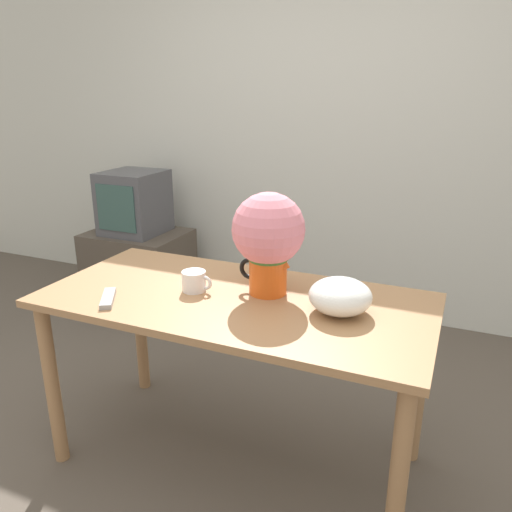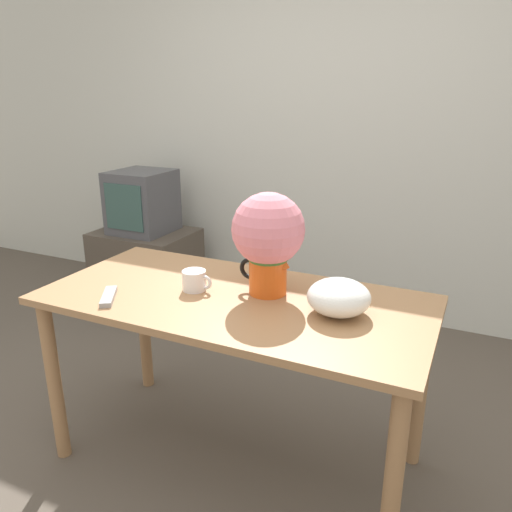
{
  "view_description": "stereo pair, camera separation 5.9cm",
  "coord_description": "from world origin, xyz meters",
  "px_view_note": "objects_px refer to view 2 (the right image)",
  "views": [
    {
      "loc": [
        0.93,
        -1.49,
        1.56
      ],
      "look_at": [
        0.18,
        0.25,
        0.93
      ],
      "focal_mm": 35.0,
      "sensor_mm": 36.0,
      "label": 1
    },
    {
      "loc": [
        0.98,
        -1.46,
        1.56
      ],
      "look_at": [
        0.18,
        0.25,
        0.93
      ],
      "focal_mm": 35.0,
      "sensor_mm": 36.0,
      "label": 2
    }
  ],
  "objects_px": {
    "coffee_mug": "(195,280)",
    "tv_set": "(142,202)",
    "flower_vase": "(268,237)",
    "white_bowl": "(339,297)"
  },
  "relations": [
    {
      "from": "flower_vase",
      "to": "tv_set",
      "type": "bearing_deg",
      "value": 141.99
    },
    {
      "from": "coffee_mug",
      "to": "white_bowl",
      "type": "bearing_deg",
      "value": 2.41
    },
    {
      "from": "flower_vase",
      "to": "coffee_mug",
      "type": "relative_size",
      "value": 3.15
    },
    {
      "from": "flower_vase",
      "to": "coffee_mug",
      "type": "bearing_deg",
      "value": -160.81
    },
    {
      "from": "white_bowl",
      "to": "tv_set",
      "type": "distance_m",
      "value": 2.26
    },
    {
      "from": "flower_vase",
      "to": "white_bowl",
      "type": "height_order",
      "value": "flower_vase"
    },
    {
      "from": "flower_vase",
      "to": "coffee_mug",
      "type": "height_order",
      "value": "flower_vase"
    },
    {
      "from": "coffee_mug",
      "to": "flower_vase",
      "type": "bearing_deg",
      "value": 19.19
    },
    {
      "from": "coffee_mug",
      "to": "white_bowl",
      "type": "height_order",
      "value": "white_bowl"
    },
    {
      "from": "coffee_mug",
      "to": "tv_set",
      "type": "distance_m",
      "value": 1.82
    }
  ]
}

